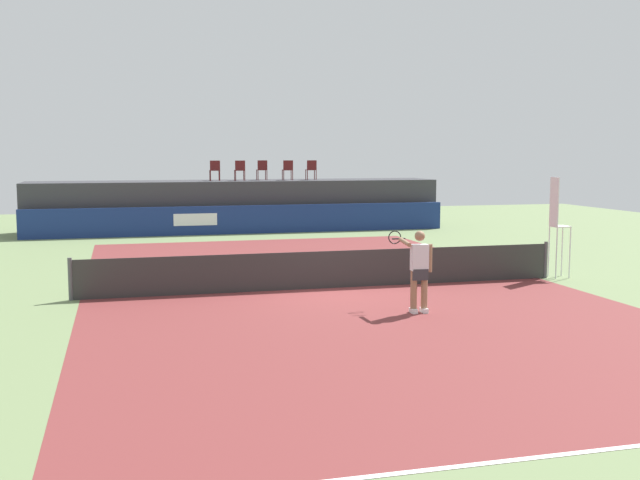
% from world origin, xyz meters
% --- Properties ---
extents(ground_plane, '(48.00, 48.00, 0.00)m').
position_xyz_m(ground_plane, '(0.00, 3.00, 0.00)').
color(ground_plane, '#6B7F51').
extents(court_inner, '(12.00, 22.00, 0.00)m').
position_xyz_m(court_inner, '(0.00, 0.00, 0.00)').
color(court_inner, maroon).
rests_on(court_inner, ground).
extents(line_near_baseline, '(12.00, 0.10, 0.00)m').
position_xyz_m(line_near_baseline, '(0.00, -10.95, 0.01)').
color(line_near_baseline, white).
rests_on(line_near_baseline, court_inner).
extents(sponsor_wall, '(18.00, 0.22, 1.20)m').
position_xyz_m(sponsor_wall, '(-0.01, 13.50, 0.60)').
color(sponsor_wall, navy).
rests_on(sponsor_wall, ground).
extents(spectator_platform, '(18.00, 2.80, 2.20)m').
position_xyz_m(spectator_platform, '(0.00, 15.30, 1.10)').
color(spectator_platform, '#38383D').
rests_on(spectator_platform, ground).
extents(spectator_chair_far_left, '(0.46, 0.46, 0.89)m').
position_xyz_m(spectator_chair_far_left, '(-0.96, 15.21, 2.69)').
color(spectator_chair_far_left, '#561919').
rests_on(spectator_chair_far_left, spectator_platform).
extents(spectator_chair_left, '(0.45, 0.45, 0.89)m').
position_xyz_m(spectator_chair_left, '(0.11, 15.01, 2.69)').
color(spectator_chair_left, '#561919').
rests_on(spectator_chair_left, spectator_platform).
extents(spectator_chair_center, '(0.45, 0.45, 0.89)m').
position_xyz_m(spectator_chair_center, '(1.20, 15.51, 2.69)').
color(spectator_chair_center, '#561919').
rests_on(spectator_chair_center, spectator_platform).
extents(spectator_chair_right, '(0.46, 0.46, 0.89)m').
position_xyz_m(spectator_chair_right, '(2.29, 15.08, 2.69)').
color(spectator_chair_right, '#561919').
rests_on(spectator_chair_right, spectator_platform).
extents(spectator_chair_far_right, '(0.46, 0.46, 0.89)m').
position_xyz_m(spectator_chair_far_right, '(3.39, 15.10, 2.69)').
color(spectator_chair_far_right, '#561919').
rests_on(spectator_chair_far_right, spectator_platform).
extents(umpire_chair, '(0.46, 0.46, 2.76)m').
position_xyz_m(umpire_chair, '(6.51, 0.00, 1.59)').
color(umpire_chair, white).
rests_on(umpire_chair, ground).
extents(tennis_net, '(12.40, 0.02, 0.95)m').
position_xyz_m(tennis_net, '(0.00, 0.00, 0.47)').
color(tennis_net, '#2D2D2D').
rests_on(tennis_net, ground).
extents(net_post_near, '(0.10, 0.10, 1.00)m').
position_xyz_m(net_post_near, '(-6.20, 0.00, 0.50)').
color(net_post_near, '#4C4C51').
rests_on(net_post_near, ground).
extents(net_post_far, '(0.10, 0.10, 1.00)m').
position_xyz_m(net_post_far, '(6.20, 0.00, 0.50)').
color(net_post_far, '#4C4C51').
rests_on(net_post_far, ground).
extents(tennis_player, '(0.64, 1.15, 1.77)m').
position_xyz_m(tennis_player, '(1.10, -3.33, 0.96)').
color(tennis_player, white).
rests_on(tennis_player, court_inner).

